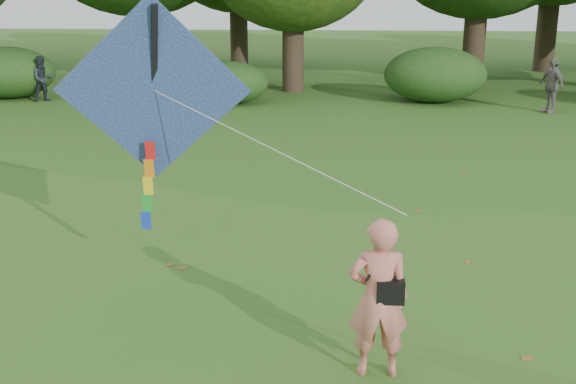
# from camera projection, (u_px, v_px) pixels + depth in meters

# --- Properties ---
(ground) EXTENTS (100.00, 100.00, 0.00)m
(ground) POSITION_uv_depth(u_px,v_px,m) (369.00, 374.00, 8.04)
(ground) COLOR #265114
(ground) RESTS_ON ground
(man_kite_flyer) EXTENTS (0.69, 0.47, 1.83)m
(man_kite_flyer) POSITION_uv_depth(u_px,v_px,m) (378.00, 298.00, 7.80)
(man_kite_flyer) COLOR #D56F64
(man_kite_flyer) RESTS_ON ground
(bystander_left) EXTENTS (0.96, 0.94, 1.56)m
(bystander_left) POSITION_uv_depth(u_px,v_px,m) (43.00, 79.00, 24.83)
(bystander_left) COLOR #242A31
(bystander_left) RESTS_ON ground
(bystander_right) EXTENTS (0.82, 1.11, 1.74)m
(bystander_right) POSITION_uv_depth(u_px,v_px,m) (551.00, 85.00, 22.80)
(bystander_right) COLOR slate
(bystander_right) RESTS_ON ground
(crossbody_bag) EXTENTS (0.43, 0.20, 0.72)m
(crossbody_bag) POSITION_uv_depth(u_px,v_px,m) (390.00, 290.00, 7.73)
(crossbody_bag) COLOR black
(crossbody_bag) RESTS_ON ground
(flying_kite) EXTENTS (4.53, 2.93, 3.31)m
(flying_kite) POSITION_uv_depth(u_px,v_px,m) (154.00, 93.00, 9.79)
(flying_kite) COLOR #223E95
(flying_kite) RESTS_ON ground
(shrub_band) EXTENTS (39.15, 3.22, 1.88)m
(shrub_band) POSITION_uv_depth(u_px,v_px,m) (326.00, 77.00, 24.64)
(shrub_band) COLOR #264919
(shrub_band) RESTS_ON ground
(fallen_leaves) EXTENTS (8.29, 11.31, 0.01)m
(fallen_leaves) POSITION_uv_depth(u_px,v_px,m) (478.00, 271.00, 10.82)
(fallen_leaves) COLOR brown
(fallen_leaves) RESTS_ON ground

